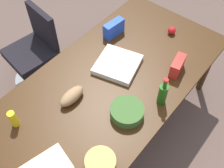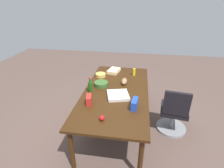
{
  "view_description": "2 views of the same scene",
  "coord_description": "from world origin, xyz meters",
  "px_view_note": "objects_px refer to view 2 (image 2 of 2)",
  "views": [
    {
      "loc": [
        -1.08,
        -0.93,
        2.61
      ],
      "look_at": [
        -0.04,
        -0.07,
        0.87
      ],
      "focal_mm": 43.45,
      "sensor_mm": 36.0,
      "label": 1
    },
    {
      "loc": [
        2.83,
        0.37,
        2.35
      ],
      "look_at": [
        -0.13,
        -0.1,
        0.85
      ],
      "focal_mm": 28.43,
      "sensor_mm": 36.0,
      "label": 2
    }
  ],
  "objects_px": {
    "salad_bowl": "(101,84)",
    "office_chair": "(173,115)",
    "conference_table": "(116,94)",
    "chip_bag_red": "(89,100)",
    "pizza_box": "(118,95)",
    "wine_bottle": "(90,87)",
    "mustard_bottle": "(134,72)",
    "bread_loaf": "(124,81)",
    "sheet_cake": "(114,71)",
    "apple_red": "(102,118)",
    "chip_bag_blue": "(134,104)",
    "chip_bowl": "(101,75)"
  },
  "relations": [
    {
      "from": "sheet_cake",
      "to": "salad_bowl",
      "type": "bearing_deg",
      "value": -11.3
    },
    {
      "from": "pizza_box",
      "to": "chip_bag_blue",
      "type": "bearing_deg",
      "value": 28.69
    },
    {
      "from": "chip_bag_red",
      "to": "pizza_box",
      "type": "distance_m",
      "value": 0.52
    },
    {
      "from": "pizza_box",
      "to": "wine_bottle",
      "type": "bearing_deg",
      "value": -113.56
    },
    {
      "from": "bread_loaf",
      "to": "salad_bowl",
      "type": "xyz_separation_m",
      "value": [
        0.17,
        -0.43,
        -0.01
      ]
    },
    {
      "from": "bread_loaf",
      "to": "sheet_cake",
      "type": "height_order",
      "value": "bread_loaf"
    },
    {
      "from": "wine_bottle",
      "to": "mustard_bottle",
      "type": "bearing_deg",
      "value": 139.88
    },
    {
      "from": "pizza_box",
      "to": "chip_bowl",
      "type": "bearing_deg",
      "value": -163.8
    },
    {
      "from": "office_chair",
      "to": "chip_bag_red",
      "type": "xyz_separation_m",
      "value": [
        0.48,
        -1.46,
        0.48
      ]
    },
    {
      "from": "sheet_cake",
      "to": "pizza_box",
      "type": "height_order",
      "value": "sheet_cake"
    },
    {
      "from": "mustard_bottle",
      "to": "wine_bottle",
      "type": "bearing_deg",
      "value": -40.12
    },
    {
      "from": "office_chair",
      "to": "pizza_box",
      "type": "relative_size",
      "value": 2.58
    },
    {
      "from": "apple_red",
      "to": "wine_bottle",
      "type": "bearing_deg",
      "value": -153.89
    },
    {
      "from": "apple_red",
      "to": "sheet_cake",
      "type": "height_order",
      "value": "apple_red"
    },
    {
      "from": "chip_bag_blue",
      "to": "sheet_cake",
      "type": "relative_size",
      "value": 0.69
    },
    {
      "from": "conference_table",
      "to": "chip_bag_blue",
      "type": "distance_m",
      "value": 0.63
    },
    {
      "from": "chip_bag_red",
      "to": "chip_bag_blue",
      "type": "distance_m",
      "value": 0.73
    },
    {
      "from": "conference_table",
      "to": "sheet_cake",
      "type": "xyz_separation_m",
      "value": [
        -0.86,
        -0.17,
        0.1
      ]
    },
    {
      "from": "chip_bag_blue",
      "to": "pizza_box",
      "type": "xyz_separation_m",
      "value": [
        -0.31,
        -0.29,
        -0.05
      ]
    },
    {
      "from": "sheet_cake",
      "to": "mustard_bottle",
      "type": "distance_m",
      "value": 0.47
    },
    {
      "from": "conference_table",
      "to": "chip_bag_red",
      "type": "distance_m",
      "value": 0.63
    },
    {
      "from": "salad_bowl",
      "to": "office_chair",
      "type": "bearing_deg",
      "value": 83.61
    },
    {
      "from": "office_chair",
      "to": "apple_red",
      "type": "height_order",
      "value": "office_chair"
    },
    {
      "from": "chip_bag_red",
      "to": "wine_bottle",
      "type": "relative_size",
      "value": 0.69
    },
    {
      "from": "sheet_cake",
      "to": "chip_bowl",
      "type": "relative_size",
      "value": 1.48
    },
    {
      "from": "salad_bowl",
      "to": "mustard_bottle",
      "type": "relative_size",
      "value": 1.67
    },
    {
      "from": "salad_bowl",
      "to": "pizza_box",
      "type": "distance_m",
      "value": 0.51
    },
    {
      "from": "apple_red",
      "to": "bread_loaf",
      "type": "xyz_separation_m",
      "value": [
        -1.2,
        0.2,
        0.01
      ]
    },
    {
      "from": "chip_bag_red",
      "to": "pizza_box",
      "type": "height_order",
      "value": "chip_bag_red"
    },
    {
      "from": "conference_table",
      "to": "pizza_box",
      "type": "height_order",
      "value": "pizza_box"
    },
    {
      "from": "office_chair",
      "to": "mustard_bottle",
      "type": "relative_size",
      "value": 5.86
    },
    {
      "from": "apple_red",
      "to": "pizza_box",
      "type": "bearing_deg",
      "value": 168.28
    },
    {
      "from": "mustard_bottle",
      "to": "chip_bag_red",
      "type": "bearing_deg",
      "value": -28.2
    },
    {
      "from": "office_chair",
      "to": "conference_table",
      "type": "bearing_deg",
      "value": -90.32
    },
    {
      "from": "wine_bottle",
      "to": "mustard_bottle",
      "type": "xyz_separation_m",
      "value": [
        -0.88,
        0.74,
        -0.03
      ]
    },
    {
      "from": "office_chair",
      "to": "pizza_box",
      "type": "distance_m",
      "value": 1.13
    },
    {
      "from": "conference_table",
      "to": "sheet_cake",
      "type": "height_order",
      "value": "sheet_cake"
    },
    {
      "from": "conference_table",
      "to": "office_chair",
      "type": "distance_m",
      "value": 1.13
    },
    {
      "from": "chip_bag_red",
      "to": "pizza_box",
      "type": "xyz_separation_m",
      "value": [
        -0.29,
        0.44,
        -0.05
      ]
    },
    {
      "from": "apple_red",
      "to": "mustard_bottle",
      "type": "relative_size",
      "value": 0.48
    },
    {
      "from": "sheet_cake",
      "to": "pizza_box",
      "type": "bearing_deg",
      "value": 12.3
    },
    {
      "from": "bread_loaf",
      "to": "salad_bowl",
      "type": "bearing_deg",
      "value": -68.2
    },
    {
      "from": "mustard_bottle",
      "to": "office_chair",
      "type": "bearing_deg",
      "value": 46.01
    },
    {
      "from": "apple_red",
      "to": "salad_bowl",
      "type": "xyz_separation_m",
      "value": [
        -1.03,
        -0.23,
        0.0
      ]
    },
    {
      "from": "pizza_box",
      "to": "chip_bowl",
      "type": "xyz_separation_m",
      "value": [
        -0.78,
        -0.48,
        0.01
      ]
    },
    {
      "from": "conference_table",
      "to": "chip_bag_blue",
      "type": "relative_size",
      "value": 10.77
    },
    {
      "from": "pizza_box",
      "to": "mustard_bottle",
      "type": "bearing_deg",
      "value": 151.38
    },
    {
      "from": "conference_table",
      "to": "wine_bottle",
      "type": "height_order",
      "value": "wine_bottle"
    },
    {
      "from": "bread_loaf",
      "to": "pizza_box",
      "type": "height_order",
      "value": "bread_loaf"
    },
    {
      "from": "pizza_box",
      "to": "apple_red",
      "type": "bearing_deg",
      "value": -26.85
    }
  ]
}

